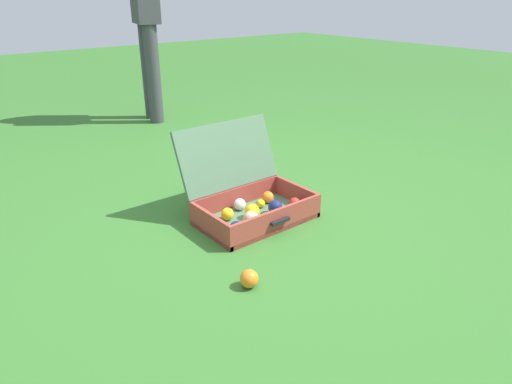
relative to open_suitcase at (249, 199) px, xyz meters
name	(u,v)px	position (x,y,z in m)	size (l,w,h in m)	color
ground_plane	(262,227)	(-0.02, -0.13, -0.10)	(16.00, 16.00, 0.00)	#336B28
open_suitcase	(249,199)	(0.00, 0.00, 0.00)	(0.58, 0.52, 0.46)	#4C7051
stray_ball_on_grass	(249,279)	(-0.38, -0.49, -0.07)	(0.08, 0.08, 0.08)	orange
bystander_person	(145,8)	(0.54, 2.09, 0.84)	(0.25, 0.35, 1.64)	#3D3D42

